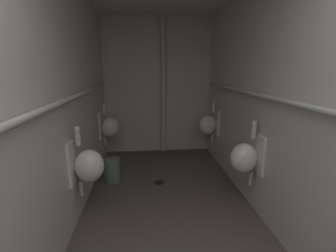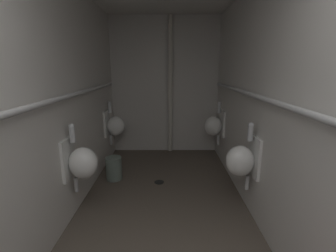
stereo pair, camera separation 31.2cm
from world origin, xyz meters
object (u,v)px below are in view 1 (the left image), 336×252
at_px(waste_bin, 112,170).
at_px(urinal_left_mid, 87,165).
at_px(urinal_right_mid, 246,157).
at_px(urinal_right_far, 209,124).
at_px(standpipe_back_wall, 163,87).
at_px(floor_drain, 159,182).
at_px(urinal_left_far, 109,127).

bearing_deg(waste_bin, urinal_left_mid, -97.12).
relative_size(urinal_right_mid, waste_bin, 2.21).
xyz_separation_m(urinal_right_mid, urinal_right_far, (0.00, 1.57, 0.00)).
xyz_separation_m(standpipe_back_wall, floor_drain, (-0.17, -1.31, -1.26)).
height_order(urinal_left_far, floor_drain, urinal_left_far).
bearing_deg(floor_drain, urinal_right_mid, -39.66).
distance_m(standpipe_back_wall, floor_drain, 1.82).
height_order(urinal_left_mid, waste_bin, urinal_left_mid).
bearing_deg(urinal_right_far, urinal_right_mid, -90.00).
height_order(urinal_left_mid, urinal_right_far, same).
xyz_separation_m(urinal_right_mid, waste_bin, (-1.59, 0.87, -0.48)).
relative_size(urinal_left_mid, standpipe_back_wall, 0.31).
relative_size(urinal_left_mid, urinal_right_mid, 1.00).
bearing_deg(urinal_right_mid, urinal_right_far, 90.00).
bearing_deg(urinal_left_mid, urinal_left_far, 90.00).
bearing_deg(waste_bin, urinal_left_far, 99.20).
height_order(urinal_left_mid, standpipe_back_wall, standpipe_back_wall).
height_order(urinal_left_mid, floor_drain, urinal_left_mid).
bearing_deg(floor_drain, urinal_left_mid, -133.81).
bearing_deg(urinal_left_mid, urinal_right_mid, 1.81).
distance_m(urinal_left_far, urinal_right_mid, 2.33).
relative_size(floor_drain, waste_bin, 0.41).
relative_size(urinal_left_far, standpipe_back_wall, 0.31).
distance_m(urinal_left_far, waste_bin, 0.87).
height_order(standpipe_back_wall, waste_bin, standpipe_back_wall).
distance_m(urinal_left_mid, urinal_right_mid, 1.71).
bearing_deg(standpipe_back_wall, urinal_left_mid, -114.20).
xyz_separation_m(urinal_left_mid, urinal_left_far, (0.00, 1.64, 0.00)).
height_order(floor_drain, waste_bin, waste_bin).
bearing_deg(urinal_right_far, urinal_left_mid, -136.37).
bearing_deg(standpipe_back_wall, floor_drain, -97.41).
xyz_separation_m(urinal_left_far, standpipe_back_wall, (0.96, 0.49, 0.61)).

